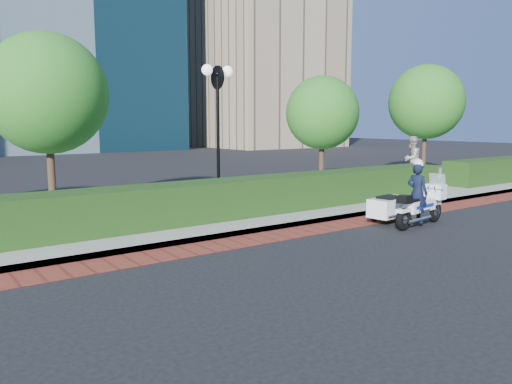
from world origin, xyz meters
TOP-DOWN VIEW (x-y plane):
  - ground at (0.00, 0.00)m, footprint 120.00×120.00m
  - brick_strip at (0.00, 1.50)m, footprint 60.00×1.00m
  - sidewalk at (0.00, 6.00)m, footprint 60.00×8.00m
  - hedge_main at (0.00, 3.60)m, footprint 18.00×1.20m
  - lamppost at (1.00, 5.20)m, footprint 1.02×0.70m
  - tree_b at (-3.50, 6.50)m, footprint 3.20×3.20m
  - tree_c at (6.50, 6.50)m, footprint 2.80×2.80m
  - tree_d at (13.00, 6.50)m, footprint 3.40×3.40m
  - tower_right at (28.00, 38.00)m, footprint 14.00×12.00m
  - police_motorcycle at (3.89, 0.48)m, footprint 2.18×1.55m
  - pedestrian at (11.16, 5.80)m, footprint 1.04×0.86m

SIDE VIEW (x-z plane):
  - ground at x=0.00m, z-range 0.00..0.00m
  - brick_strip at x=0.00m, z-range 0.00..0.01m
  - sidewalk at x=0.00m, z-range 0.00..0.15m
  - police_motorcycle at x=3.89m, z-range -0.28..1.49m
  - hedge_main at x=0.00m, z-range 0.15..1.15m
  - pedestrian at x=11.16m, z-range 0.15..2.11m
  - lamppost at x=1.00m, z-range 0.85..5.06m
  - tree_c at x=6.50m, z-range 0.90..5.20m
  - tree_b at x=-3.50m, z-range 0.99..5.88m
  - tree_d at x=13.00m, z-range 1.03..6.19m
  - tower_right at x=28.00m, z-range 0.00..28.00m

